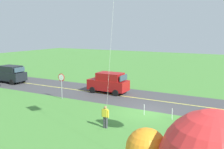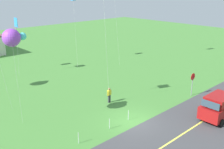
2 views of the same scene
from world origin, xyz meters
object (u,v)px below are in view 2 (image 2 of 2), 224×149
Objects in this scene: stop_sign at (193,80)px; kite_green_far at (16,23)px; car_suv_foreground at (219,106)px; kite_orange_near at (12,38)px; person_adult_near at (109,95)px.

kite_green_far is (-10.35, 19.74, 5.08)m from stop_sign.
kite_orange_near is at bearing 142.29° from car_suv_foreground.
stop_sign is (2.86, 4.49, 0.65)m from car_suv_foreground.
person_adult_near is 11.20m from kite_orange_near.
car_suv_foreground is at bearing -139.96° from person_adult_near.
kite_green_far is 0.91× the size of kite_orange_near.
stop_sign is at bearing -109.56° from person_adult_near.
stop_sign is 0.34× the size of kite_green_far.
kite_green_far reaches higher than person_adult_near.
stop_sign is 0.31× the size of kite_orange_near.
stop_sign is 1.60× the size of person_adult_near.
kite_orange_near is (-8.78, 1.39, 6.80)m from person_adult_near.
stop_sign is 22.87m from kite_green_far.
kite_green_far is at bearing 117.67° from stop_sign.
car_suv_foreground reaches higher than person_adult_near.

